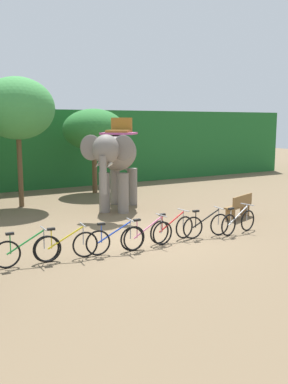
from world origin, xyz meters
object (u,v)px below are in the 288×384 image
(elephant, at_px, (117,157))
(bike_pink, at_px, (148,235))
(bike_white, at_px, (238,222))
(wooden_bench, at_px, (240,206))
(bike_yellow, at_px, (67,246))
(bike_black, at_px, (206,225))
(tree_center_left, at_px, (94,130))
(bike_blue, at_px, (115,240))
(tree_center, at_px, (17,109))
(bike_red, at_px, (172,229))
(bike_green, at_px, (27,250))

(elephant, relative_size, bike_pink, 2.23)
(bike_white, bearing_deg, wooden_bench, 45.98)
(bike_yellow, xyz_separation_m, bike_black, (4.60, -0.09, 0.00))
(tree_center_left, bearing_deg, bike_pink, -105.74)
(bike_blue, height_order, bike_white, same)
(bike_pink, bearing_deg, bike_blue, 179.27)
(bike_yellow, relative_size, bike_white, 1.01)
(bike_yellow, distance_m, bike_pink, 2.43)
(bike_pink, bearing_deg, tree_center, 100.23)
(tree_center, relative_size, bike_yellow, 3.20)
(tree_center_left, bearing_deg, wooden_bench, -74.83)
(tree_center, relative_size, elephant, 1.43)
(elephant, xyz_separation_m, bike_red, (-0.76, -5.12, -1.82))
(tree_center, xyz_separation_m, bike_white, (4.83, -8.20, -3.76))
(tree_center, bearing_deg, wooden_bench, -45.19)
(bike_green, relative_size, bike_yellow, 1.00)
(tree_center, xyz_separation_m, bike_black, (3.64, -8.03, -3.76))
(tree_center, relative_size, tree_center_left, 1.28)
(bike_black, bearing_deg, bike_pink, -178.12)
(bike_red, bearing_deg, bike_white, -8.41)
(bike_green, relative_size, bike_black, 1.00)
(tree_center, bearing_deg, bike_red, -72.61)
(tree_center_left, distance_m, elephant, 4.68)
(bike_black, relative_size, wooden_bench, 1.10)
(wooden_bench, bearing_deg, bike_green, -171.06)
(bike_blue, bearing_deg, elephant, 62.20)
(bike_white, bearing_deg, bike_pink, 178.30)
(tree_center_left, relative_size, elephant, 1.12)
(bike_red, bearing_deg, bike_blue, -173.45)
(elephant, xyz_separation_m, bike_blue, (-2.83, -5.36, -1.82))
(bike_pink, bearing_deg, bike_red, 14.11)
(tree_center_left, relative_size, bike_white, 2.51)
(tree_center, distance_m, bike_yellow, 8.84)
(bike_blue, distance_m, bike_black, 3.25)
(bike_black, bearing_deg, bike_yellow, 178.92)
(bike_blue, distance_m, wooden_bench, 6.27)
(bike_blue, bearing_deg, bike_white, -1.47)
(tree_center_left, relative_size, bike_green, 2.49)
(bike_green, relative_size, bike_pink, 1.00)
(bike_white, bearing_deg, bike_red, 171.59)
(bike_black, bearing_deg, bike_green, 178.04)
(elephant, height_order, bike_green, elephant)
(tree_center_left, relative_size, wooden_bench, 2.75)
(bike_green, distance_m, bike_pink, 3.46)
(bike_green, bearing_deg, tree_center_left, 56.95)
(bike_red, bearing_deg, tree_center, 107.39)
(wooden_bench, bearing_deg, bike_yellow, -169.06)
(tree_center_left, xyz_separation_m, wooden_bench, (2.23, -8.23, -2.72))
(bike_black, bearing_deg, wooden_bench, 28.34)
(bike_green, xyz_separation_m, bike_black, (5.63, -0.19, 0.00))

